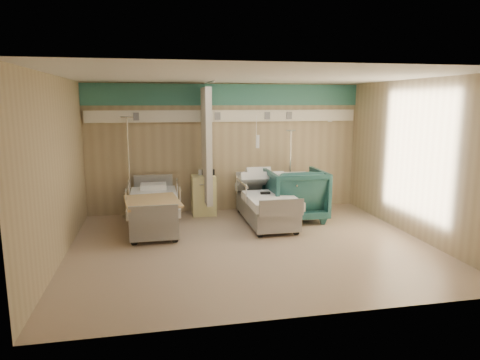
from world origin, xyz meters
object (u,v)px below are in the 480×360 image
Objects in this scene: bed_left at (154,213)px; bedside_cabinet at (204,195)px; iv_stand_left at (131,197)px; bed_right at (266,207)px; iv_stand_right at (290,195)px; visitor_armchair at (295,194)px.

bedside_cabinet is (1.05, 0.90, 0.11)m from bed_left.
bed_left is 1.02× the size of iv_stand_left.
bed_right is 1.02× the size of iv_stand_left.
bed_right is at bearing -134.21° from iv_stand_right.
bed_left is at bearing 180.00° from bed_right.
bed_left is 1.20× the size of iv_stand_right.
bedside_cabinet is 1.89m from iv_stand_right.
bedside_cabinet is 0.47× the size of iv_stand_right.
bed_right is 0.70m from visitor_armchair.
iv_stand_left reaches higher than iv_stand_right.
bed_right is 1.86× the size of visitor_armchair.
bed_right is 1.06m from iv_stand_right.
visitor_armchair reaches higher than bed_right.
iv_stand_right is at bearing 45.79° from bed_right.
iv_stand_left reaches higher than bedside_cabinet.
visitor_armchair is at bearing -23.05° from bedside_cabinet.
bed_left is 1.39m from bedside_cabinet.
iv_stand_left is at bearing 116.29° from bed_left.
iv_stand_left reaches higher than bed_left.
iv_stand_right reaches higher than visitor_armchair.
bedside_cabinet is at bearing -2.67° from iv_stand_left.
iv_stand_right is 3.43m from iv_stand_left.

